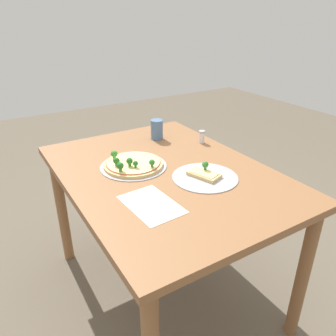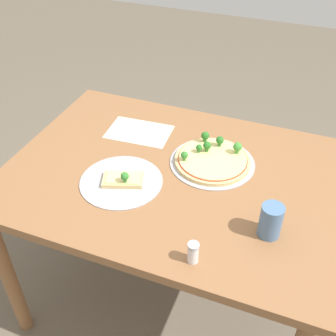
% 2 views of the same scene
% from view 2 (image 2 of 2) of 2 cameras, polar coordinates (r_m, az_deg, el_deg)
% --- Properties ---
extents(ground_plane, '(8.00, 8.00, 0.00)m').
position_cam_2_polar(ground_plane, '(2.16, 0.56, -16.65)').
color(ground_plane, brown).
extents(dining_table, '(1.25, 0.91, 0.77)m').
position_cam_2_polar(dining_table, '(1.65, 0.70, -3.21)').
color(dining_table, brown).
rests_on(dining_table, ground_plane).
extents(pizza_tray_whole, '(0.33, 0.33, 0.07)m').
position_cam_2_polar(pizza_tray_whole, '(1.63, 6.03, 1.18)').
color(pizza_tray_whole, '#A3A3A8').
rests_on(pizza_tray_whole, dining_table).
extents(pizza_tray_slice, '(0.30, 0.30, 0.07)m').
position_cam_2_polar(pizza_tray_slice, '(1.54, -6.25, -1.69)').
color(pizza_tray_slice, '#A3A3A8').
rests_on(pizza_tray_slice, dining_table).
extents(drinking_cup, '(0.07, 0.07, 0.12)m').
position_cam_2_polar(drinking_cup, '(1.35, 13.74, -6.98)').
color(drinking_cup, '#4C7099').
rests_on(drinking_cup, dining_table).
extents(condiment_shaker, '(0.04, 0.04, 0.07)m').
position_cam_2_polar(condiment_shaker, '(1.26, 3.42, -11.36)').
color(condiment_shaker, silver).
rests_on(condiment_shaker, dining_table).
extents(paper_menu, '(0.28, 0.19, 0.00)m').
position_cam_2_polar(paper_menu, '(1.81, -3.93, 4.92)').
color(paper_menu, silver).
rests_on(paper_menu, dining_table).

